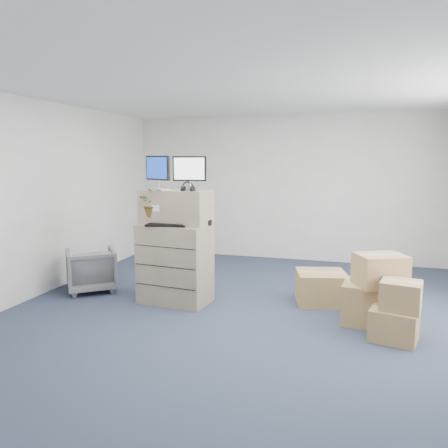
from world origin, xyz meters
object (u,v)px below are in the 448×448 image
(filing_cabinet_lower, at_px, (175,264))
(office_chair, at_px, (91,268))
(monitor_right, at_px, (189,171))
(keyboard, at_px, (167,225))
(water_bottle, at_px, (180,214))
(potted_plant, at_px, (153,208))
(monitor_left, at_px, (158,171))

(filing_cabinet_lower, xyz_separation_m, office_chair, (-1.41, 0.13, -0.19))
(monitor_right, relative_size, keyboard, 0.84)
(keyboard, distance_m, office_chair, 1.59)
(water_bottle, xyz_separation_m, potted_plant, (-0.35, -0.08, 0.08))
(filing_cabinet_lower, xyz_separation_m, monitor_right, (0.23, -0.00, 1.26))
(filing_cabinet_lower, relative_size, water_bottle, 3.84)
(keyboard, bearing_deg, potted_plant, 151.12)
(water_bottle, xyz_separation_m, office_chair, (-1.49, 0.11, -0.87))
(water_bottle, bearing_deg, monitor_right, -9.80)
(monitor_right, relative_size, potted_plant, 0.98)
(keyboard, bearing_deg, filing_cabinet_lower, 67.11)
(monitor_right, bearing_deg, office_chair, 171.41)
(monitor_right, xyz_separation_m, potted_plant, (-0.51, -0.05, -0.49))
(monitor_left, xyz_separation_m, monitor_right, (0.48, -0.05, -0.00))
(water_bottle, bearing_deg, monitor_left, 176.23)
(filing_cabinet_lower, xyz_separation_m, monitor_left, (-0.25, 0.04, 1.26))
(monitor_left, bearing_deg, keyboard, -16.66)
(office_chair, bearing_deg, keyboard, 130.22)
(monitor_left, distance_m, keyboard, 0.76)
(filing_cabinet_lower, bearing_deg, water_bottle, 22.70)
(potted_plant, height_order, office_chair, potted_plant)
(filing_cabinet_lower, height_order, monitor_right, monitor_right)
(monitor_right, distance_m, keyboard, 0.77)
(monitor_right, height_order, office_chair, monitor_right)
(keyboard, bearing_deg, monitor_right, 21.59)
(filing_cabinet_lower, bearing_deg, office_chair, -179.30)
(monitor_left, distance_m, office_chair, 1.86)
(monitor_left, height_order, water_bottle, monitor_left)
(monitor_left, bearing_deg, office_chair, -157.86)
(office_chair, bearing_deg, potted_plant, 132.50)
(potted_plant, bearing_deg, keyboard, -21.83)
(monitor_right, xyz_separation_m, water_bottle, (-0.15, 0.03, -0.57))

